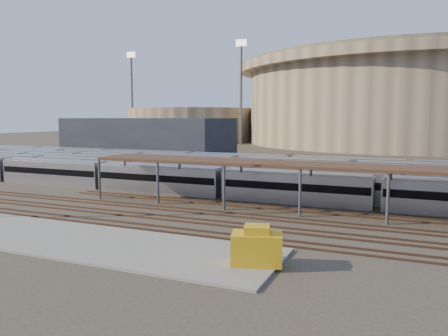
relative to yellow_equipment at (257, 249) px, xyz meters
The scene contains 12 objects.
ground 23.86m from the yellow_equipment, 140.93° to the left, with size 420.00×420.00×0.00m, color #383026.
apron 23.53m from the yellow_equipment, behind, with size 50.00×9.00×0.20m, color gray.
subway_trains 36.96m from the yellow_equipment, 114.91° to the left, with size 131.07×23.90×3.60m.
inspection_shed 19.69m from the yellow_equipment, 79.57° to the left, with size 60.30×6.00×5.30m.
empty_tracks 21.07m from the yellow_equipment, 151.57° to the left, with size 170.00×9.62×0.18m.
stadium 155.89m from the yellow_equipment, 87.60° to the left, with size 124.00×124.00×32.50m.
secondary_arena 165.00m from the yellow_equipment, 118.43° to the left, with size 56.00×56.00×14.00m, color tan.
service_building 88.20m from the yellow_equipment, 127.38° to the left, with size 42.00×20.00×10.00m, color #1E232D.
floodlight_0 135.49m from the yellow_equipment, 111.20° to the left, with size 4.00×1.00×38.40m.
floodlight_1 171.22m from the yellow_equipment, 127.47° to the left, with size 4.00×1.00×38.40m.
floodlight_3 178.38m from the yellow_equipment, 99.25° to the left, with size 4.00×1.00×38.40m.
yellow_equipment is the anchor object (origin of this frame).
Camera 1 is at (27.83, -42.93, 10.36)m, focal length 35.00 mm.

